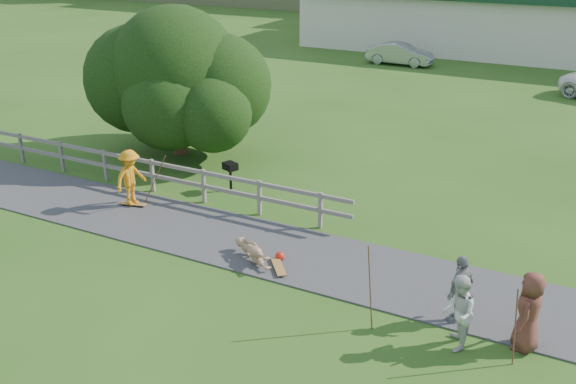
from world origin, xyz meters
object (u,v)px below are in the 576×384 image
(car_silver, at_px, (400,54))
(tree, at_px, (177,98))
(skater_rider, at_px, (131,180))
(bbq, at_px, (231,177))
(spectator_b, at_px, (460,289))
(skater_fallen, at_px, (253,252))
(spectator_a, at_px, (458,313))
(spectator_c, at_px, (529,312))

(car_silver, height_order, tree, tree)
(skater_rider, distance_m, bbq, 3.21)
(spectator_b, height_order, bbq, spectator_b)
(skater_fallen, bearing_deg, tree, 80.28)
(car_silver, relative_size, bbq, 4.19)
(bbq, bearing_deg, spectator_a, -8.74)
(spectator_b, distance_m, bbq, 9.36)
(skater_fallen, bearing_deg, bbq, 71.20)
(skater_rider, bearing_deg, spectator_c, -92.38)
(spectator_c, distance_m, bbq, 10.82)
(skater_fallen, bearing_deg, spectator_b, -60.70)
(skater_fallen, xyz_separation_m, spectator_c, (6.80, -0.61, 0.59))
(skater_rider, xyz_separation_m, tree, (-1.72, 4.79, 1.30))
(skater_rider, bearing_deg, spectator_a, -96.67)
(spectator_c, xyz_separation_m, car_silver, (-11.57, 26.85, -0.20))
(spectator_a, bearing_deg, skater_rider, -120.42)
(skater_fallen, distance_m, car_silver, 26.67)
(spectator_c, height_order, bbq, spectator_c)
(spectator_c, relative_size, car_silver, 0.43)
(spectator_b, relative_size, tree, 0.21)
(skater_rider, xyz_separation_m, spectator_b, (10.41, -1.60, -0.06))
(spectator_b, relative_size, bbq, 1.65)
(spectator_a, bearing_deg, skater_fallen, -119.45)
(skater_rider, xyz_separation_m, spectator_c, (11.86, -1.93, -0.00))
(skater_rider, relative_size, skater_fallen, 1.13)
(spectator_b, bearing_deg, spectator_a, 28.20)
(tree, bearing_deg, car_silver, 84.31)
(bbq, bearing_deg, car_silver, 115.96)
(car_silver, bearing_deg, spectator_a, -159.40)
(spectator_c, bearing_deg, car_silver, -153.28)
(skater_fallen, relative_size, tree, 0.20)
(skater_rider, relative_size, tree, 0.23)
(tree, bearing_deg, spectator_c, -26.34)
(skater_fallen, bearing_deg, skater_rider, 107.73)
(skater_fallen, distance_m, spectator_a, 5.69)
(car_silver, distance_m, bbq, 22.50)
(skater_fallen, xyz_separation_m, spectator_a, (5.53, -1.23, 0.54))
(spectator_a, bearing_deg, bbq, -137.25)
(skater_fallen, height_order, spectator_c, spectator_c)
(spectator_a, relative_size, spectator_c, 0.94)
(spectator_c, distance_m, car_silver, 29.24)
(skater_fallen, distance_m, tree, 9.32)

